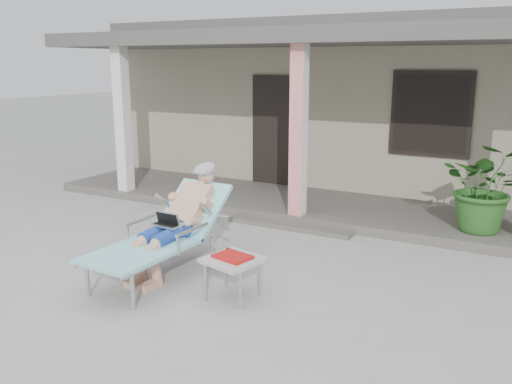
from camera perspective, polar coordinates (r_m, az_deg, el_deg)
The scene contains 8 objects.
ground at distance 6.83m, azimuth -3.12°, elevation -7.91°, with size 60.00×60.00×0.00m, color #9E9E99.
house at distance 12.40m, azimuth 12.79°, elevation 9.37°, with size 10.40×5.40×3.30m.
porch_deck at distance 9.37m, azimuth 6.45°, elevation -1.52°, with size 10.00×2.00×0.15m, color #605B56.
porch_overhang at distance 9.01m, azimuth 6.79°, elevation 15.31°, with size 10.00×2.30×2.85m.
porch_step at distance 8.36m, azimuth 3.49°, elevation -3.58°, with size 2.00×0.30×0.07m, color #605B56.
lounger at distance 6.49m, azimuth -9.10°, elevation -1.62°, with size 0.88×2.08×1.33m.
side_table at distance 5.85m, azimuth -2.45°, elevation -7.37°, with size 0.65×0.65×0.49m.
potted_palm at distance 8.23m, azimuth 23.10°, elevation 0.50°, with size 1.16×1.00×1.29m, color #26591E.
Camera 1 is at (3.33, -5.42, 2.49)m, focal length 38.00 mm.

